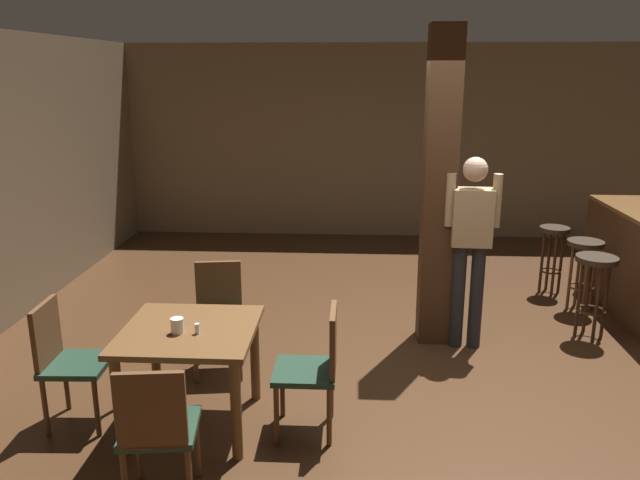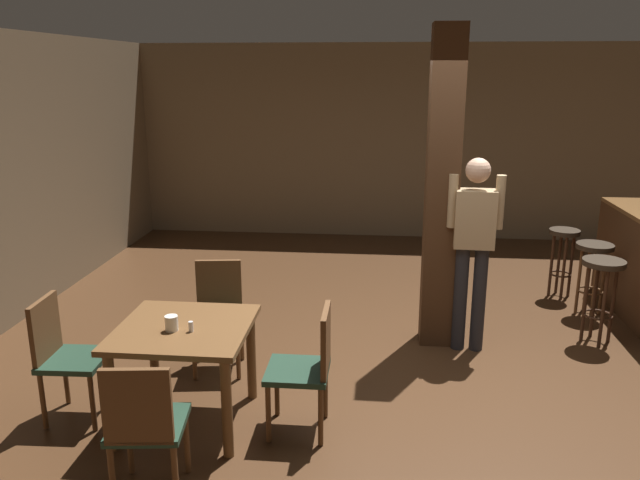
% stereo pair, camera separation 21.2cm
% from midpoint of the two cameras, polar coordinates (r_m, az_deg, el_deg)
% --- Properties ---
extents(ground_plane, '(10.80, 10.80, 0.00)m').
position_cam_midpoint_polar(ground_plane, '(5.34, 8.51, -11.89)').
color(ground_plane, '#422816').
extents(wall_back, '(8.00, 0.10, 2.80)m').
position_cam_midpoint_polar(wall_back, '(9.30, 6.40, 8.88)').
color(wall_back, '#756047').
rests_on(wall_back, ground_plane).
extents(pillar, '(0.28, 0.28, 2.80)m').
position_cam_midpoint_polar(pillar, '(5.56, 9.75, 4.45)').
color(pillar, '#422816').
rests_on(pillar, ground_plane).
extents(dining_table, '(0.90, 0.90, 0.73)m').
position_cam_midpoint_polar(dining_table, '(4.43, -13.16, -9.40)').
color(dining_table, brown).
rests_on(dining_table, ground_plane).
extents(chair_north, '(0.47, 0.47, 0.89)m').
position_cam_midpoint_polar(chair_north, '(5.24, -10.42, -6.43)').
color(chair_north, '#1E3828').
rests_on(chair_north, ground_plane).
extents(chair_south, '(0.47, 0.47, 0.89)m').
position_cam_midpoint_polar(chair_south, '(3.76, -16.32, -16.10)').
color(chair_south, '#1E3828').
rests_on(chair_south, ground_plane).
extents(chair_east, '(0.42, 0.42, 0.89)m').
position_cam_midpoint_polar(chair_east, '(4.29, -1.83, -11.27)').
color(chair_east, '#1E3828').
rests_on(chair_east, ground_plane).
extents(chair_west, '(0.44, 0.44, 0.89)m').
position_cam_midpoint_polar(chair_west, '(4.77, -23.45, -9.79)').
color(chair_west, '#1E3828').
rests_on(chair_west, ground_plane).
extents(napkin_cup, '(0.09, 0.09, 0.10)m').
position_cam_midpoint_polar(napkin_cup, '(4.30, -14.32, -7.61)').
color(napkin_cup, silver).
rests_on(napkin_cup, dining_table).
extents(salt_shaker, '(0.03, 0.03, 0.07)m').
position_cam_midpoint_polar(salt_shaker, '(4.27, -12.59, -7.93)').
color(salt_shaker, silver).
rests_on(salt_shaker, dining_table).
extents(standing_person, '(0.47, 0.22, 1.72)m').
position_cam_midpoint_polar(standing_person, '(5.54, 12.56, 0.05)').
color(standing_person, tan).
rests_on(standing_person, ground_plane).
extents(bar_counter, '(0.56, 1.89, 1.06)m').
position_cam_midpoint_polar(bar_counter, '(6.97, 26.17, -2.00)').
color(bar_counter, brown).
rests_on(bar_counter, ground_plane).
extents(bar_stool_near, '(0.37, 0.37, 0.79)m').
position_cam_midpoint_polar(bar_stool_near, '(6.20, 22.94, -3.10)').
color(bar_stool_near, '#2D2319').
rests_on(bar_stool_near, ground_plane).
extents(bar_stool_mid, '(0.36, 0.36, 0.75)m').
position_cam_midpoint_polar(bar_stool_mid, '(6.89, 22.18, -1.54)').
color(bar_stool_mid, '#2D2319').
rests_on(bar_stool_mid, ground_plane).
extents(bar_stool_far, '(0.32, 0.32, 0.76)m').
position_cam_midpoint_polar(bar_stool_far, '(7.31, 19.77, -0.42)').
color(bar_stool_far, '#2D2319').
rests_on(bar_stool_far, ground_plane).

